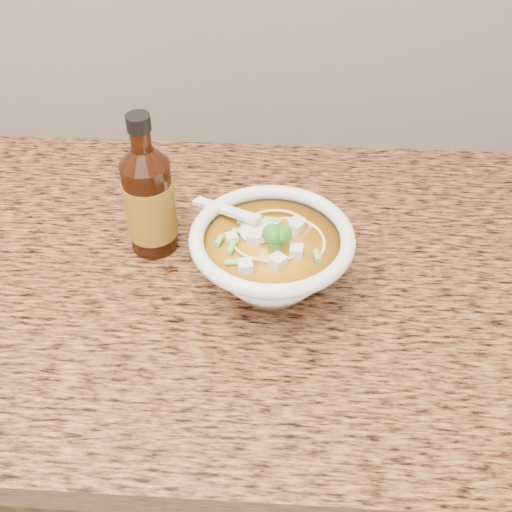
{
  "coord_description": "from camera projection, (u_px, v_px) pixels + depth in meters",
  "views": [
    {
      "loc": [
        0.4,
        1.03,
        1.5
      ],
      "look_at": [
        0.36,
        1.64,
        0.95
      ],
      "focal_mm": 45.0,
      "sensor_mm": 36.0,
      "label": 1
    }
  ],
  "objects": [
    {
      "name": "cabinet",
      "position": [
        65.0,
        438.0,
        1.21
      ],
      "size": [
        4.0,
        0.65,
        0.86
      ],
      "primitive_type": "cube",
      "color": "black",
      "rests_on": "ground"
    },
    {
      "name": "soup_bowl",
      "position": [
        271.0,
        259.0,
        0.82
      ],
      "size": [
        0.21,
        0.21,
        0.12
      ],
      "rotation": [
        0.0,
        0.0,
        0.17
      ],
      "color": "white",
      "rests_on": "counter_slab"
    },
    {
      "name": "hot_sauce_bottle",
      "position": [
        149.0,
        201.0,
        0.86
      ],
      "size": [
        0.08,
        0.08,
        0.21
      ],
      "rotation": [
        0.0,
        0.0,
        -0.21
      ],
      "color": "#3E1808",
      "rests_on": "counter_slab"
    },
    {
      "name": "counter_slab",
      "position": [
        2.0,
        265.0,
        0.91
      ],
      "size": [
        4.0,
        0.68,
        0.04
      ],
      "primitive_type": "cube",
      "color": "brown",
      "rests_on": "cabinet"
    }
  ]
}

